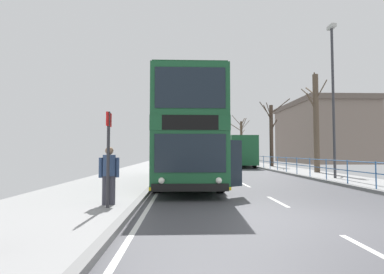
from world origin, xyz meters
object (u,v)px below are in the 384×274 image
(background_building_00, at_px, (321,132))
(bus_stop_sign_near, at_px, (108,148))
(bare_tree_far_00, at_px, (271,134))
(pedestrian_with_backpack, at_px, (109,171))
(background_bus_far_lane, at_px, (237,151))
(double_decker_bus_main, at_px, (187,135))
(street_lamp_far_side, at_px, (333,89))
(bare_tree_far_02, at_px, (316,121))
(bare_tree_far_01, at_px, (241,139))

(background_building_00, bearing_deg, bus_stop_sign_near, -122.14)
(bare_tree_far_00, bearing_deg, pedestrian_with_backpack, -117.02)
(background_bus_far_lane, xyz_separation_m, background_building_00, (14.76, 11.88, 2.77))
(bus_stop_sign_near, bearing_deg, double_decker_bus_main, 72.70)
(background_bus_far_lane, distance_m, street_lamp_far_side, 16.28)
(bare_tree_far_02, height_order, background_building_00, background_building_00)
(double_decker_bus_main, distance_m, bare_tree_far_01, 30.47)
(background_bus_far_lane, relative_size, street_lamp_far_side, 1.09)
(bare_tree_far_00, distance_m, bare_tree_far_01, 14.09)
(background_bus_far_lane, height_order, bus_stop_sign_near, background_bus_far_lane)
(street_lamp_far_side, xyz_separation_m, background_building_00, (12.33, 27.63, -0.54))
(background_building_00, bearing_deg, background_bus_far_lane, -141.17)
(bare_tree_far_01, bearing_deg, bus_stop_sign_near, -106.41)
(street_lamp_far_side, xyz_separation_m, bare_tree_far_00, (0.66, 13.70, -1.60))
(bare_tree_far_02, bearing_deg, background_building_00, 63.99)
(pedestrian_with_backpack, relative_size, bare_tree_far_01, 0.23)
(pedestrian_with_backpack, bearing_deg, background_bus_far_lane, 71.48)
(double_decker_bus_main, height_order, street_lamp_far_side, street_lamp_far_side)
(bus_stop_sign_near, xyz_separation_m, bare_tree_far_01, (10.63, 36.10, 1.79))
(pedestrian_with_backpack, xyz_separation_m, street_lamp_far_side, (10.34, 7.86, 3.98))
(double_decker_bus_main, relative_size, pedestrian_with_backpack, 6.84)
(double_decker_bus_main, distance_m, background_bus_far_lane, 18.14)
(background_bus_far_lane, bearing_deg, bare_tree_far_00, -33.73)
(bare_tree_far_02, bearing_deg, bare_tree_far_00, 92.98)
(background_bus_far_lane, bearing_deg, bare_tree_far_01, 76.86)
(pedestrian_with_backpack, height_order, bare_tree_far_01, bare_tree_far_01)
(bus_stop_sign_near, height_order, bare_tree_far_02, bare_tree_far_02)
(background_bus_far_lane, distance_m, bare_tree_far_01, 12.48)
(double_decker_bus_main, xyz_separation_m, background_bus_far_lane, (5.69, 17.21, -0.67))
(street_lamp_far_side, distance_m, background_building_00, 30.26)
(background_bus_far_lane, distance_m, bare_tree_far_02, 11.83)
(pedestrian_with_backpack, relative_size, street_lamp_far_side, 0.18)
(double_decker_bus_main, xyz_separation_m, bare_tree_far_00, (8.77, 15.15, 1.05))
(double_decker_bus_main, xyz_separation_m, bus_stop_sign_near, (-2.14, -6.86, -0.71))
(bus_stop_sign_near, relative_size, bare_tree_far_00, 0.37)
(double_decker_bus_main, bearing_deg, bare_tree_far_02, 33.50)
(background_bus_far_lane, bearing_deg, background_building_00, 38.83)
(double_decker_bus_main, relative_size, bare_tree_far_02, 1.45)
(bare_tree_far_00, bearing_deg, background_building_00, 50.04)
(pedestrian_with_backpack, distance_m, bus_stop_sign_near, 0.78)
(bare_tree_far_00, height_order, bare_tree_far_02, bare_tree_far_02)
(double_decker_bus_main, relative_size, street_lamp_far_side, 1.25)
(pedestrian_with_backpack, distance_m, street_lamp_far_side, 13.58)
(street_lamp_far_side, bearing_deg, background_bus_far_lane, 98.75)
(bus_stop_sign_near, xyz_separation_m, bare_tree_far_02, (11.38, 12.98, 2.11))
(double_decker_bus_main, distance_m, bus_stop_sign_near, 7.22)
(double_decker_bus_main, bearing_deg, background_building_00, 54.90)
(bus_stop_sign_near, relative_size, background_building_00, 0.16)
(bus_stop_sign_near, xyz_separation_m, street_lamp_far_side, (10.25, 8.32, 3.35))
(pedestrian_with_backpack, bearing_deg, background_building_00, 57.43)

